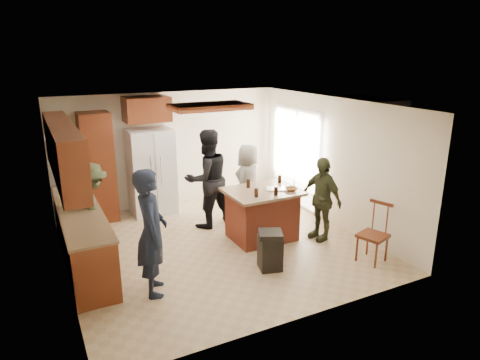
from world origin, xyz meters
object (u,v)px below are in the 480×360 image
refrigerator (151,172)px  kitchen_island (262,214)px  trash_bin (270,250)px  spindle_chair (374,235)px  person_counter (92,210)px  person_front_left (152,233)px  person_behind_left (207,179)px  person_behind_right (248,182)px  person_side_right (321,199)px

refrigerator → kitchen_island: (1.41, -2.22, -0.43)m
kitchen_island → trash_bin: kitchen_island is taller
spindle_chair → person_counter: bearing=150.3°
person_front_left → kitchen_island: size_ratio=1.43×
refrigerator → kitchen_island: refrigerator is taller
refrigerator → spindle_chair: size_ratio=1.81×
kitchen_island → trash_bin: bearing=-113.3°
person_front_left → kitchen_island: bearing=-55.2°
trash_bin → spindle_chair: bearing=-18.0°
person_front_left → person_behind_left: (1.64, 1.92, 0.05)m
refrigerator → kitchen_island: 2.66m
person_behind_left → refrigerator: person_behind_left is taller
person_counter → spindle_chair: bearing=-132.6°
person_front_left → person_behind_left: size_ratio=0.95×
person_behind_right → trash_bin: 2.23m
person_behind_left → kitchen_island: 1.29m
person_behind_right → refrigerator: bearing=-70.5°
trash_bin → kitchen_island: bearing=66.7°
person_side_right → trash_bin: size_ratio=2.45×
person_side_right → trash_bin: bearing=-76.1°
person_behind_left → person_front_left: bearing=41.7°
person_side_right → kitchen_island: (-0.95, 0.48, -0.30)m
person_side_right → spindle_chair: person_side_right is taller
kitchen_island → person_behind_left: bearing=122.7°
person_side_right → person_counter: size_ratio=0.96×
person_front_left → kitchen_island: person_front_left is taller
refrigerator → person_behind_right: bearing=-36.4°
person_counter → refrigerator: refrigerator is taller
person_behind_left → trash_bin: person_behind_left is taller
person_behind_right → person_counter: (-3.09, -0.31, 0.03)m
person_behind_right → spindle_chair: size_ratio=1.57×
person_behind_right → spindle_chair: (0.93, -2.60, -0.33)m
person_front_left → trash_bin: (1.82, -0.17, -0.60)m
person_front_left → trash_bin: person_front_left is taller
refrigerator → trash_bin: 3.47m
person_counter → kitchen_island: 2.94m
person_behind_left → person_behind_right: person_behind_left is taller
person_front_left → person_counter: size_ratio=1.14×
person_behind_left → person_side_right: (1.60, -1.49, -0.19)m
person_front_left → person_counter: 1.69m
person_behind_right → kitchen_island: person_behind_right is taller
person_behind_left → person_counter: bearing=0.6°
trash_bin → spindle_chair: spindle_chair is taller
person_behind_left → refrigerator: size_ratio=1.07×
person_behind_right → spindle_chair: person_behind_right is taller
person_counter → spindle_chair: 4.64m
person_behind_left → person_counter: (-2.20, -0.33, -0.16)m
spindle_chair → trash_bin: bearing=162.0°
kitchen_island → person_front_left: bearing=-158.3°
person_behind_left → person_counter: 2.23m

